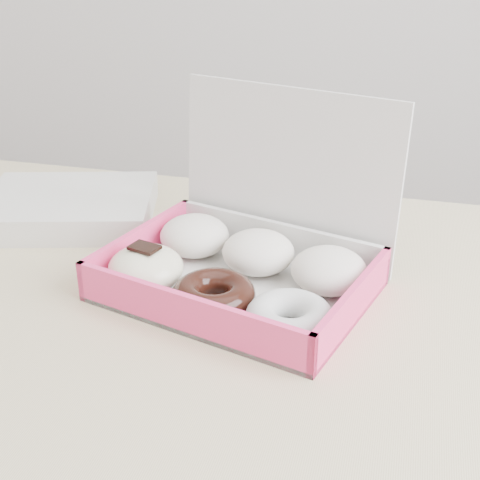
# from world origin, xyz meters

# --- Properties ---
(table) EXTENTS (1.20, 0.80, 0.75)m
(table) POSITION_xyz_m (0.00, 0.00, 0.67)
(table) COLOR tan
(table) RESTS_ON ground
(donut_box) EXTENTS (0.36, 0.32, 0.22)m
(donut_box) POSITION_xyz_m (0.06, 0.06, 0.79)
(donut_box) COLOR silver
(donut_box) RESTS_ON table
(newspapers) EXTENTS (0.29, 0.25, 0.04)m
(newspapers) POSITION_xyz_m (-0.24, 0.19, 0.77)
(newspapers) COLOR white
(newspapers) RESTS_ON table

